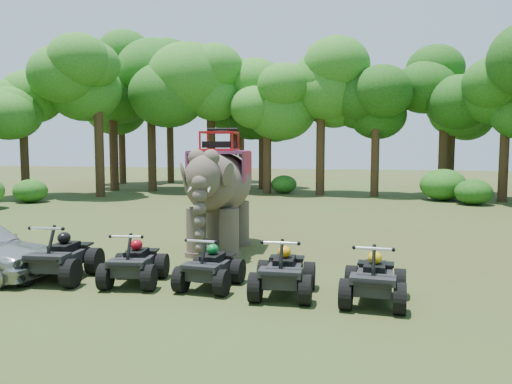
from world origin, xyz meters
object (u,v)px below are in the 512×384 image
at_px(atv_0, 61,251).
at_px(atv_3, 284,266).
at_px(elephant, 219,190).
at_px(atv_2, 210,261).
at_px(atv_1, 135,257).
at_px(atv_4, 374,272).

height_order(atv_0, atv_3, atv_0).
bearing_deg(elephant, atv_3, -61.53).
bearing_deg(atv_2, atv_0, -173.40).
bearing_deg(atv_0, atv_3, -6.31).
bearing_deg(elephant, atv_2, -80.51).
distance_m(atv_1, atv_3, 3.49).
bearing_deg(atv_1, atv_3, -10.53).
bearing_deg(atv_3, atv_1, 175.11).
xyz_separation_m(atv_2, atv_3, (1.70, -0.22, 0.05)).
bearing_deg(atv_3, atv_2, 170.16).
bearing_deg(elephant, atv_4, -47.44).
xyz_separation_m(atv_0, atv_4, (7.21, -0.18, -0.05)).
height_order(atv_2, atv_4, atv_4).
distance_m(atv_0, atv_1, 1.86).
xyz_separation_m(atv_0, atv_1, (1.85, 0.07, -0.07)).
bearing_deg(atv_1, atv_4, -10.97).
xyz_separation_m(atv_1, atv_3, (3.49, -0.14, 0.02)).
distance_m(atv_0, atv_4, 7.22).
bearing_deg(atv_0, atv_4, -7.04).
relative_size(atv_0, atv_2, 1.15).
height_order(elephant, atv_3, elephant).
relative_size(atv_1, atv_2, 1.04).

